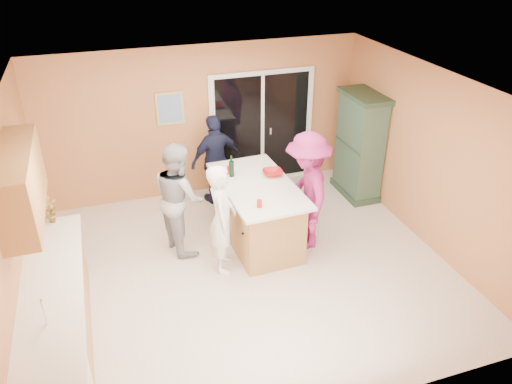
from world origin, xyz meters
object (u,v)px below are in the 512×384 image
object	(u,v)px
kitchen_island	(257,215)
woman_white	(222,219)
green_hutch	(359,147)
woman_magenta	(307,192)
woman_grey	(179,197)
woman_navy	(216,159)

from	to	relation	value
kitchen_island	woman_white	distance (m)	0.88
green_hutch	woman_white	size ratio (longest dim) A/B	1.16
green_hutch	woman_white	distance (m)	3.12
woman_magenta	green_hutch	bearing A→B (deg)	139.15
kitchen_island	woman_magenta	bearing A→B (deg)	-27.45
woman_grey	woman_navy	xyz separation A→B (m)	(0.85, 1.19, -0.05)
kitchen_island	woman_navy	size ratio (longest dim) A/B	1.22
green_hutch	woman_magenta	bearing A→B (deg)	-141.50
woman_white	kitchen_island	bearing A→B (deg)	-38.83
woman_white	woman_grey	distance (m)	0.83
woman_white	woman_navy	world-z (taller)	woman_white
woman_white	woman_grey	size ratio (longest dim) A/B	0.96
kitchen_island	woman_grey	bearing A→B (deg)	166.26
woman_grey	kitchen_island	bearing A→B (deg)	-114.75
woman_grey	woman_navy	size ratio (longest dim) A/B	1.06
woman_white	green_hutch	bearing A→B (deg)	-48.75
green_hutch	woman_magenta	distance (m)	1.91
green_hutch	woman_magenta	size ratio (longest dim) A/B	1.03
woman_white	woman_magenta	size ratio (longest dim) A/B	0.89
kitchen_island	woman_grey	xyz separation A→B (m)	(-1.11, 0.22, 0.37)
kitchen_island	woman_magenta	distance (m)	0.84
kitchen_island	woman_magenta	world-z (taller)	woman_magenta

